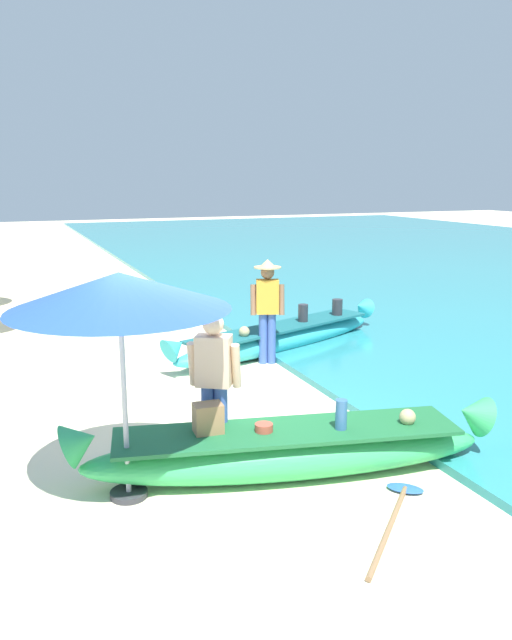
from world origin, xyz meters
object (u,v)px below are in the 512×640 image
(patio_umbrella_large, at_px, (119,292))
(boat_green_foreground, at_px, (287,450))
(person_tourist_customer, at_px, (214,382))
(boat_cyan_midground, at_px, (281,337))
(person_vendor_hatted, at_px, (267,304))
(paddle, at_px, (395,513))

(patio_umbrella_large, bearing_deg, boat_green_foreground, -6.31)
(boat_green_foreground, xyz_separation_m, person_tourist_customer, (-0.61, 0.50, 0.66))
(boat_green_foreground, distance_m, boat_cyan_midground, 4.80)
(patio_umbrella_large, bearing_deg, person_vendor_hatted, 50.44)
(person_vendor_hatted, distance_m, paddle, 5.08)
(boat_green_foreground, height_order, person_tourist_customer, person_tourist_customer)
(boat_green_foreground, relative_size, paddle, 3.36)
(person_vendor_hatted, xyz_separation_m, person_tourist_customer, (-2.03, -3.33, -0.06))
(person_vendor_hatted, relative_size, patio_umbrella_large, 0.79)
(person_vendor_hatted, height_order, person_tourist_customer, person_vendor_hatted)
(boat_green_foreground, xyz_separation_m, paddle, (0.58, -1.10, -0.26))
(boat_cyan_midground, relative_size, patio_umbrella_large, 2.17)
(person_tourist_customer, bearing_deg, boat_cyan_midground, 56.95)
(boat_green_foreground, distance_m, person_vendor_hatted, 4.14)
(boat_cyan_midground, relative_size, paddle, 3.56)
(boat_green_foreground, distance_m, person_tourist_customer, 1.02)
(person_vendor_hatted, bearing_deg, boat_cyan_midground, 48.36)
(person_tourist_customer, distance_m, patio_umbrella_large, 1.48)
(person_tourist_customer, relative_size, paddle, 1.25)
(person_tourist_customer, xyz_separation_m, paddle, (1.19, -1.59, -0.91))
(boat_cyan_midground, relative_size, person_tourist_customer, 2.84)
(person_vendor_hatted, xyz_separation_m, patio_umbrella_large, (-3.01, -3.65, 1.00))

